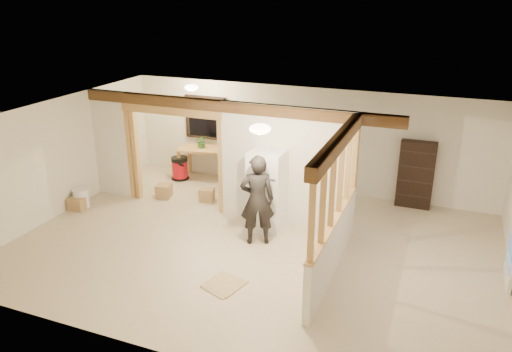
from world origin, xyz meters
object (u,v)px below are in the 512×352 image
at_px(refrigerator, 267,191).
at_px(bookshelf, 416,175).
at_px(work_table, 206,164).
at_px(woman, 257,200).
at_px(shop_vac, 180,168).

bearing_deg(refrigerator, bookshelf, 39.86).
bearing_deg(work_table, bookshelf, -9.91).
relative_size(woman, bookshelf, 1.17).
distance_m(woman, work_table, 3.71).
relative_size(refrigerator, shop_vac, 2.76).
height_order(shop_vac, bookshelf, bookshelf).
xyz_separation_m(refrigerator, woman, (0.04, -0.65, 0.06)).
bearing_deg(work_table, woman, -59.37).
bearing_deg(bookshelf, shop_vac, -175.75).
relative_size(shop_vac, bookshelf, 0.39).
relative_size(work_table, shop_vac, 2.23).
distance_m(work_table, shop_vac, 0.68).
height_order(work_table, bookshelf, bookshelf).
height_order(refrigerator, woman, woman).
bearing_deg(woman, bookshelf, -157.41).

